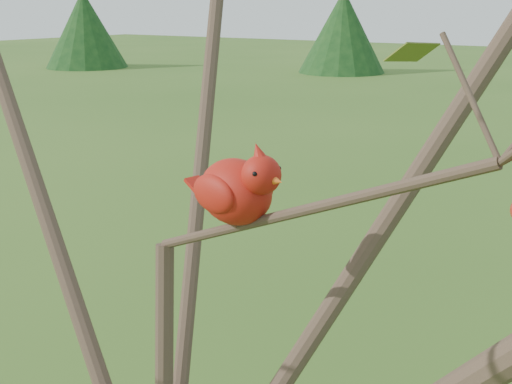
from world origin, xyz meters
TOP-DOWN VIEW (x-y plane):
  - crabapple_tree at (0.03, -0.02)m, footprint 2.35×2.05m
  - cardinal at (0.13, 0.08)m, footprint 0.23×0.14m

SIDE VIEW (x-z plane):
  - cardinal at x=0.13m, z-range 2.01..2.17m
  - crabapple_tree at x=0.03m, z-range 0.65..3.60m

